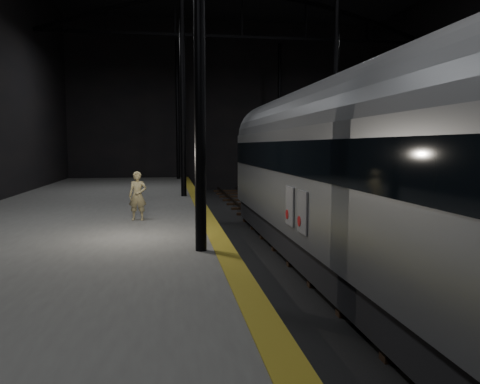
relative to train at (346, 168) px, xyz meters
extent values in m
plane|color=black|center=(0.00, 3.23, -2.87)|extent=(44.00, 44.00, 0.00)
cube|color=#50504E|center=(-7.50, 3.23, -2.37)|extent=(9.00, 43.80, 1.00)
cube|color=olive|center=(-3.25, 3.23, -1.86)|extent=(0.50, 43.80, 0.01)
cube|color=#3F3328|center=(-0.72, 3.23, -2.70)|extent=(0.08, 43.00, 0.14)
cube|color=#3F3328|center=(0.72, 3.23, -2.70)|extent=(0.08, 43.00, 0.14)
cube|color=black|center=(0.00, 3.23, -2.81)|extent=(2.40, 42.00, 0.12)
cylinder|color=black|center=(-3.80, -0.77, 3.13)|extent=(0.26, 0.26, 10.00)
cylinder|color=black|center=(-3.80, 11.23, 3.13)|extent=(0.26, 0.26, 10.00)
cylinder|color=black|center=(3.80, 11.23, 3.13)|extent=(0.26, 0.26, 10.00)
cylinder|color=black|center=(-3.80, 23.23, 3.13)|extent=(0.26, 0.26, 10.00)
cylinder|color=black|center=(3.80, 23.23, 3.13)|extent=(0.26, 0.26, 10.00)
cube|color=black|center=(0.00, 17.23, 7.13)|extent=(23.60, 0.15, 0.18)
cube|color=#979B9F|center=(0.00, 0.00, -0.42)|extent=(2.79, 19.23, 2.88)
cube|color=black|center=(0.00, 0.00, -2.22)|extent=(2.55, 18.84, 0.82)
cube|color=black|center=(0.00, 0.00, 0.26)|extent=(2.85, 18.94, 0.87)
cylinder|color=slate|center=(0.00, 0.00, 1.03)|extent=(2.73, 19.03, 2.73)
cube|color=black|center=(0.00, 6.73, -2.58)|extent=(1.73, 2.11, 0.34)
cube|color=silver|center=(-1.42, -0.96, -0.99)|extent=(0.04, 0.72, 1.01)
cube|color=silver|center=(-1.42, 0.19, -0.99)|extent=(0.04, 0.72, 1.01)
cylinder|color=red|center=(-1.44, -0.79, -1.23)|extent=(0.03, 0.25, 0.25)
cylinder|color=red|center=(-1.44, 0.37, -1.23)|extent=(0.03, 0.25, 0.25)
imported|color=tan|center=(-5.53, 4.02, -1.06)|extent=(0.64, 0.47, 1.61)
camera|label=1|loc=(-4.53, -11.51, 0.57)|focal=35.00mm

